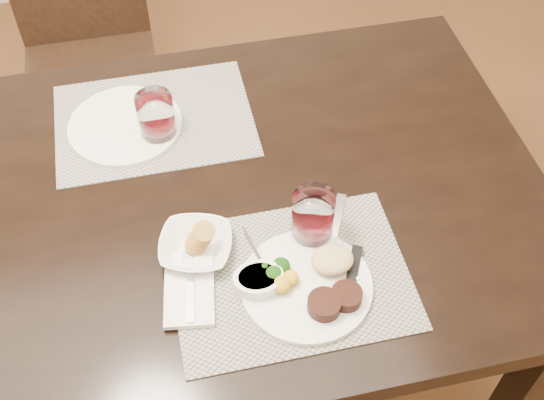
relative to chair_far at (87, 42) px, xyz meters
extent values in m
plane|color=#4D2D18|center=(0.00, -0.93, -0.50)|extent=(4.50, 4.50, 0.00)
cube|color=black|center=(0.00, -0.93, 0.22)|extent=(2.00, 1.00, 0.05)
cube|color=black|center=(0.92, -1.35, -0.15)|extent=(0.08, 0.08, 0.70)
cube|color=black|center=(0.92, -0.51, -0.15)|extent=(0.08, 0.08, 0.70)
cube|color=black|center=(0.00, -0.08, -0.07)|extent=(0.42, 0.42, 0.04)
cube|color=black|center=(-0.18, -0.26, -0.30)|extent=(0.04, 0.04, 0.41)
cube|color=black|center=(0.18, -0.26, -0.30)|extent=(0.04, 0.04, 0.41)
cube|color=black|center=(-0.18, 0.10, -0.30)|extent=(0.04, 0.04, 0.41)
cube|color=black|center=(0.18, 0.10, -0.30)|extent=(0.04, 0.04, 0.41)
cube|color=gray|center=(0.39, -1.18, 0.25)|extent=(0.46, 0.34, 0.00)
cube|color=gray|center=(0.18, -0.68, 0.25)|extent=(0.46, 0.34, 0.00)
cylinder|color=silver|center=(0.41, -1.20, 0.26)|extent=(0.26, 0.26, 0.01)
cylinder|color=black|center=(0.43, -1.26, 0.28)|extent=(0.06, 0.06, 0.03)
cylinder|color=black|center=(0.48, -1.25, 0.27)|extent=(0.06, 0.06, 0.03)
ellipsoid|color=tan|center=(0.47, -1.17, 0.28)|extent=(0.08, 0.07, 0.03)
ellipsoid|color=#19490E|center=(0.35, -1.18, 0.28)|extent=(0.04, 0.04, 0.03)
ellipsoid|color=gold|center=(0.36, -1.20, 0.28)|extent=(0.04, 0.04, 0.03)
cube|color=white|center=(0.19, -1.16, 0.26)|extent=(0.12, 0.18, 0.01)
cube|color=silver|center=(0.19, -1.18, 0.27)|extent=(0.03, 0.12, 0.00)
cube|color=silver|center=(0.20, -1.10, 0.26)|extent=(0.03, 0.05, 0.00)
cube|color=silver|center=(0.51, -1.06, 0.25)|extent=(0.08, 0.14, 0.00)
cube|color=black|center=(0.51, -1.19, 0.26)|extent=(0.07, 0.11, 0.01)
imported|color=silver|center=(0.22, -1.08, 0.27)|extent=(0.18, 0.18, 0.04)
cylinder|color=#A97935|center=(0.22, -1.08, 0.29)|extent=(0.04, 0.05, 0.04)
cylinder|color=silver|center=(0.32, -1.18, 0.27)|extent=(0.10, 0.10, 0.04)
cylinder|color=#0D3D14|center=(0.32, -1.18, 0.28)|extent=(0.08, 0.08, 0.01)
cube|color=silver|center=(0.32, -1.12, 0.30)|extent=(0.01, 0.06, 0.05)
cylinder|color=silver|center=(0.46, -1.08, 0.31)|extent=(0.08, 0.08, 0.12)
cylinder|color=#380509|center=(0.46, -1.08, 0.27)|extent=(0.07, 0.07, 0.03)
cylinder|color=silver|center=(0.11, -0.69, 0.26)|extent=(0.26, 0.26, 0.01)
cylinder|color=silver|center=(0.18, -0.73, 0.31)|extent=(0.08, 0.08, 0.11)
cylinder|color=#380509|center=(0.18, -0.73, 0.27)|extent=(0.07, 0.07, 0.03)
camera|label=1|loc=(0.20, -1.88, 1.37)|focal=45.00mm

